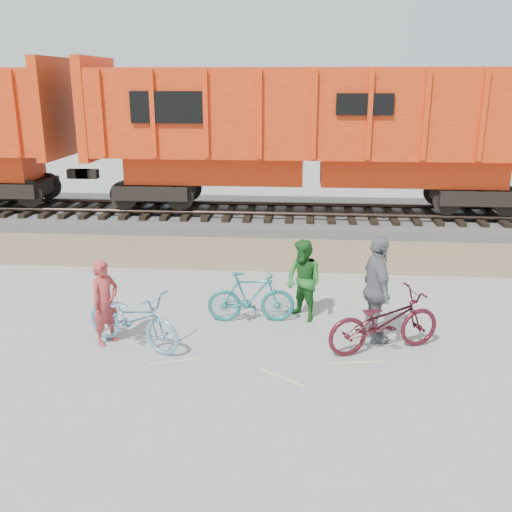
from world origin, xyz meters
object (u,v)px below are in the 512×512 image
at_px(hopper_car_center, 313,130).
at_px(bicycle_maroon, 384,321).
at_px(person_man, 304,281).
at_px(bicycle_blue, 132,319).
at_px(person_woman, 377,290).
at_px(bicycle_teal, 251,297).
at_px(person_solo, 105,303).

distance_m(hopper_car_center, bicycle_maroon, 9.49).
distance_m(bicycle_maroon, person_man, 1.88).
xyz_separation_m(bicycle_blue, bicycle_maroon, (4.33, 0.18, 0.02)).
distance_m(hopper_car_center, person_woman, 8.99).
height_order(bicycle_teal, person_woman, person_woman).
distance_m(bicycle_blue, bicycle_maroon, 4.34).
bearing_deg(person_woman, person_solo, 84.98).
bearing_deg(person_man, person_woman, 10.38).
bearing_deg(bicycle_maroon, person_woman, -7.56).
height_order(bicycle_teal, bicycle_maroon, bicycle_maroon).
xyz_separation_m(bicycle_teal, bicycle_maroon, (2.38, -1.06, 0.04)).
relative_size(bicycle_maroon, person_man, 1.30).
relative_size(bicycle_maroon, person_solo, 1.35).
height_order(bicycle_teal, person_man, person_man).
height_order(bicycle_blue, bicycle_maroon, bicycle_maroon).
bearing_deg(person_solo, bicycle_blue, -69.60).
distance_m(hopper_car_center, person_man, 8.14).
xyz_separation_m(person_man, person_woman, (1.28, -0.86, 0.17)).
relative_size(bicycle_blue, person_man, 1.24).
bearing_deg(person_man, bicycle_blue, -109.88).
relative_size(person_solo, person_woman, 0.79).
bearing_deg(bicycle_teal, person_man, -83.63).
height_order(person_solo, person_woman, person_woman).
relative_size(person_solo, person_man, 0.96).
bearing_deg(person_solo, person_man, -37.15).
height_order(bicycle_teal, person_solo, person_solo).
bearing_deg(bicycle_blue, person_woman, -57.85).
bearing_deg(person_man, hopper_car_center, 132.60).
height_order(hopper_car_center, bicycle_maroon, hopper_car_center).
bearing_deg(bicycle_blue, person_man, -39.77).
bearing_deg(person_woman, bicycle_teal, 63.11).
xyz_separation_m(hopper_car_center, person_woman, (1.06, -8.69, -2.04)).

